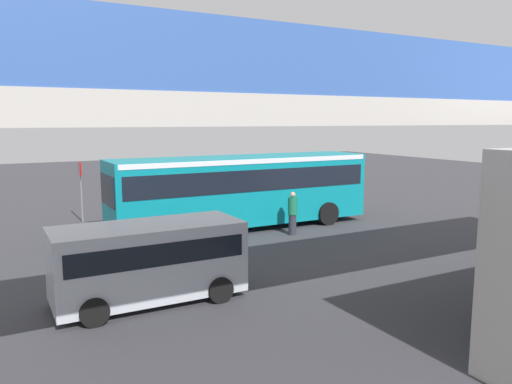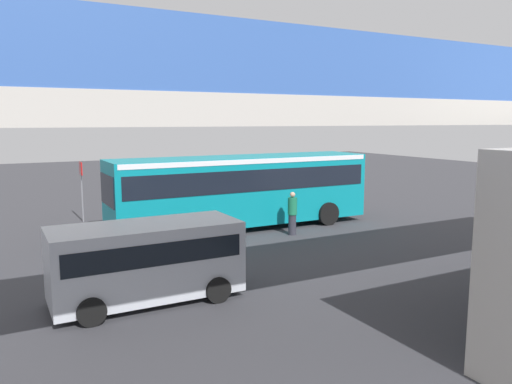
{
  "view_description": "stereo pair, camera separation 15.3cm",
  "coord_description": "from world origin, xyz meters",
  "px_view_note": "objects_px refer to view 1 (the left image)",
  "views": [
    {
      "loc": [
        8.8,
        20.38,
        4.69
      ],
      "look_at": [
        -1.42,
        1.61,
        1.6
      ],
      "focal_mm": 34.75,
      "sensor_mm": 36.0,
      "label": 1
    },
    {
      "loc": [
        8.66,
        20.45,
        4.69
      ],
      "look_at": [
        -1.42,
        1.61,
        1.6
      ],
      "focal_mm": 34.75,
      "sensor_mm": 36.0,
      "label": 2
    }
  ],
  "objects_px": {
    "pedestrian": "(293,214)",
    "city_bus": "(242,186)",
    "parked_van": "(149,257)",
    "traffic_sign": "(81,182)"
  },
  "relations": [
    {
      "from": "pedestrian",
      "to": "city_bus",
      "type": "bearing_deg",
      "value": -60.57
    },
    {
      "from": "parked_van",
      "to": "traffic_sign",
      "type": "height_order",
      "value": "traffic_sign"
    },
    {
      "from": "city_bus",
      "to": "traffic_sign",
      "type": "distance_m",
      "value": 7.61
    },
    {
      "from": "city_bus",
      "to": "traffic_sign",
      "type": "relative_size",
      "value": 4.12
    },
    {
      "from": "parked_van",
      "to": "traffic_sign",
      "type": "relative_size",
      "value": 1.71
    },
    {
      "from": "city_bus",
      "to": "traffic_sign",
      "type": "bearing_deg",
      "value": -38.29
    },
    {
      "from": "city_bus",
      "to": "pedestrian",
      "type": "bearing_deg",
      "value": 119.43
    },
    {
      "from": "parked_van",
      "to": "traffic_sign",
      "type": "xyz_separation_m",
      "value": [
        -0.23,
        -11.52,
        0.71
      ]
    },
    {
      "from": "pedestrian",
      "to": "parked_van",
      "type": "bearing_deg",
      "value": 32.07
    },
    {
      "from": "parked_van",
      "to": "city_bus",
      "type": "bearing_deg",
      "value": -132.31
    }
  ]
}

